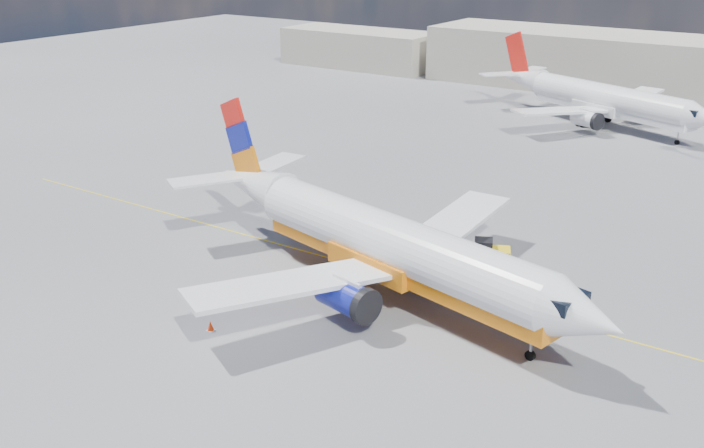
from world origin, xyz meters
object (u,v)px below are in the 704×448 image
Objects in this scene: gse_tug at (489,253)px; main_jet at (384,243)px; traffic_cone at (211,326)px; second_jet at (602,99)px.

main_jet is at bearing -140.32° from gse_tug.
gse_tug is at bearing 77.51° from main_jet.
traffic_cone is (-9.52, -17.95, -0.60)m from gse_tug.
gse_tug is (6.57, -45.07, -2.28)m from second_jet.
gse_tug is at bearing -60.31° from second_jet.
main_jet is at bearing -65.60° from second_jet.
main_jet is 54.62× the size of traffic_cone.
main_jet is 53.03m from second_jet.
main_jet reaches higher than second_jet.
main_jet is 11.34× the size of gse_tug.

